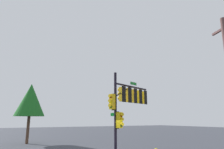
{
  "coord_description": "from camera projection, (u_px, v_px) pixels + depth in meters",
  "views": [
    {
      "loc": [
        -7.52,
        -12.86,
        2.53
      ],
      "look_at": [
        -0.11,
        0.32,
        5.93
      ],
      "focal_mm": 32.24,
      "sensor_mm": 36.0,
      "label": 1
    }
  ],
  "objects": [
    {
      "name": "signal_pole_assembly",
      "position": [
        127.0,
        101.0,
        15.88
      ],
      "size": [
        4.79,
        2.39,
        6.03
      ],
      "color": "black",
      "rests_on": "ground_plane"
    },
    {
      "name": "tree_near",
      "position": [
        30.0,
        100.0,
        22.61
      ],
      "size": [
        3.26,
        3.26,
        6.53
      ],
      "color": "#503628",
      "rests_on": "ground_plane"
    }
  ]
}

